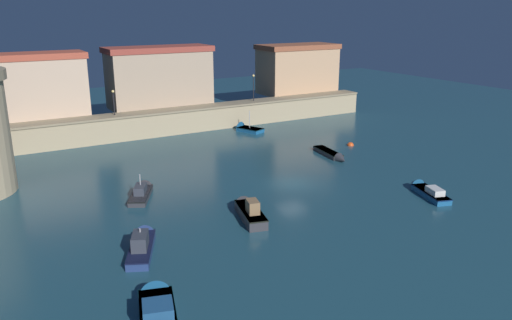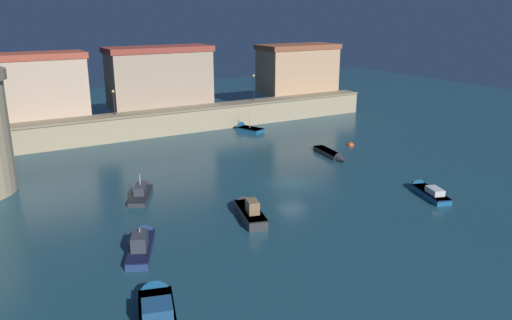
{
  "view_description": "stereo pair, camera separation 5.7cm",
  "coord_description": "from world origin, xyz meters",
  "px_view_note": "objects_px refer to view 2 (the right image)",
  "views": [
    {
      "loc": [
        -24.55,
        -35.75,
        15.22
      ],
      "look_at": [
        0.0,
        6.52,
        0.54
      ],
      "focal_mm": 35.66,
      "sensor_mm": 36.0,
      "label": 1
    },
    {
      "loc": [
        -24.5,
        -35.78,
        15.22
      ],
      "look_at": [
        0.0,
        6.52,
        0.54
      ],
      "focal_mm": 35.66,
      "sensor_mm": 36.0,
      "label": 2
    }
  ],
  "objects_px": {
    "quay_lamp_0": "(114,98)",
    "moored_boat_3": "(142,242)",
    "quay_lamp_1": "(254,84)",
    "moored_boat_4": "(333,155)",
    "moored_boat_1": "(157,309)",
    "moored_boat_5": "(248,210)",
    "mooring_buoy_0": "(351,145)",
    "moored_boat_0": "(142,191)",
    "moored_boat_2": "(426,190)",
    "moored_boat_6": "(245,129)"
  },
  "relations": [
    {
      "from": "moored_boat_0",
      "to": "moored_boat_3",
      "type": "distance_m",
      "value": 10.27
    },
    {
      "from": "moored_boat_5",
      "to": "moored_boat_6",
      "type": "relative_size",
      "value": 1.34
    },
    {
      "from": "quay_lamp_0",
      "to": "moored_boat_3",
      "type": "xyz_separation_m",
      "value": [
        -6.38,
        -29.45,
        -4.6
      ]
    },
    {
      "from": "moored_boat_0",
      "to": "moored_boat_1",
      "type": "distance_m",
      "value": 18.55
    },
    {
      "from": "moored_boat_2",
      "to": "moored_boat_3",
      "type": "xyz_separation_m",
      "value": [
        -24.11,
        2.2,
        0.12
      ]
    },
    {
      "from": "moored_boat_1",
      "to": "mooring_buoy_0",
      "type": "height_order",
      "value": "moored_boat_1"
    },
    {
      "from": "quay_lamp_1",
      "to": "moored_boat_0",
      "type": "xyz_separation_m",
      "value": [
        -22.17,
        -19.68,
        -5.06
      ]
    },
    {
      "from": "quay_lamp_1",
      "to": "moored_boat_2",
      "type": "height_order",
      "value": "quay_lamp_1"
    },
    {
      "from": "moored_boat_1",
      "to": "moored_boat_6",
      "type": "xyz_separation_m",
      "value": [
        23.85,
        33.95,
        -0.24
      ]
    },
    {
      "from": "quay_lamp_0",
      "to": "moored_boat_1",
      "type": "xyz_separation_m",
      "value": [
        -8.25,
        -37.53,
        -4.54
      ]
    },
    {
      "from": "moored_boat_3",
      "to": "mooring_buoy_0",
      "type": "distance_m",
      "value": 31.9
    },
    {
      "from": "moored_boat_0",
      "to": "moored_boat_1",
      "type": "xyz_separation_m",
      "value": [
        -5.03,
        -17.85,
        0.17
      ]
    },
    {
      "from": "moored_boat_3",
      "to": "moored_boat_5",
      "type": "distance_m",
      "value": 8.76
    },
    {
      "from": "quay_lamp_0",
      "to": "moored_boat_0",
      "type": "relative_size",
      "value": 0.55
    },
    {
      "from": "quay_lamp_0",
      "to": "moored_boat_5",
      "type": "distance_m",
      "value": 28.69
    },
    {
      "from": "mooring_buoy_0",
      "to": "moored_boat_0",
      "type": "bearing_deg",
      "value": -172.14
    },
    {
      "from": "moored_boat_2",
      "to": "mooring_buoy_0",
      "type": "bearing_deg",
      "value": 0.4
    },
    {
      "from": "moored_boat_3",
      "to": "moored_boat_0",
      "type": "bearing_deg",
      "value": 6.31
    },
    {
      "from": "quay_lamp_0",
      "to": "moored_boat_1",
      "type": "relative_size",
      "value": 0.44
    },
    {
      "from": "quay_lamp_1",
      "to": "moored_boat_4",
      "type": "distance_m",
      "value": 19.57
    },
    {
      "from": "moored_boat_2",
      "to": "moored_boat_5",
      "type": "relative_size",
      "value": 0.92
    },
    {
      "from": "moored_boat_0",
      "to": "moored_boat_5",
      "type": "distance_m",
      "value": 10.17
    },
    {
      "from": "quay_lamp_1",
      "to": "moored_boat_5",
      "type": "distance_m",
      "value": 33.15
    },
    {
      "from": "moored_boat_4",
      "to": "moored_boat_6",
      "type": "height_order",
      "value": "moored_boat_6"
    },
    {
      "from": "moored_boat_0",
      "to": "moored_boat_6",
      "type": "height_order",
      "value": "moored_boat_6"
    },
    {
      "from": "quay_lamp_0",
      "to": "quay_lamp_1",
      "type": "xyz_separation_m",
      "value": [
        18.96,
        0.0,
        0.36
      ]
    },
    {
      "from": "moored_boat_1",
      "to": "moored_boat_5",
      "type": "relative_size",
      "value": 1.13
    },
    {
      "from": "moored_boat_3",
      "to": "moored_boat_4",
      "type": "xyz_separation_m",
      "value": [
        24.19,
        10.6,
        -0.19
      ]
    },
    {
      "from": "moored_boat_1",
      "to": "moored_boat_2",
      "type": "distance_m",
      "value": 26.63
    },
    {
      "from": "quay_lamp_0",
      "to": "moored_boat_0",
      "type": "distance_m",
      "value": 20.49
    },
    {
      "from": "quay_lamp_0",
      "to": "moored_boat_5",
      "type": "height_order",
      "value": "quay_lamp_0"
    },
    {
      "from": "moored_boat_5",
      "to": "moored_boat_2",
      "type": "bearing_deg",
      "value": -87.88
    },
    {
      "from": "quay_lamp_0",
      "to": "moored_boat_4",
      "type": "distance_m",
      "value": 26.37
    },
    {
      "from": "quay_lamp_1",
      "to": "moored_boat_5",
      "type": "xyz_separation_m",
      "value": [
        -16.67,
        -28.24,
        -4.9
      ]
    },
    {
      "from": "quay_lamp_1",
      "to": "moored_boat_2",
      "type": "xyz_separation_m",
      "value": [
        -1.23,
        -31.65,
        -5.08
      ]
    },
    {
      "from": "moored_boat_4",
      "to": "quay_lamp_1",
      "type": "bearing_deg",
      "value": -175.01
    },
    {
      "from": "moored_boat_1",
      "to": "moored_boat_6",
      "type": "bearing_deg",
      "value": -18.92
    },
    {
      "from": "moored_boat_0",
      "to": "moored_boat_4",
      "type": "xyz_separation_m",
      "value": [
        21.02,
        0.84,
        -0.08
      ]
    },
    {
      "from": "moored_boat_3",
      "to": "moored_boat_5",
      "type": "relative_size",
      "value": 1.02
    },
    {
      "from": "moored_boat_0",
      "to": "mooring_buoy_0",
      "type": "height_order",
      "value": "moored_boat_0"
    },
    {
      "from": "moored_boat_1",
      "to": "moored_boat_6",
      "type": "height_order",
      "value": "moored_boat_6"
    },
    {
      "from": "moored_boat_3",
      "to": "mooring_buoy_0",
      "type": "bearing_deg",
      "value": -41.0
    },
    {
      "from": "moored_boat_2",
      "to": "moored_boat_6",
      "type": "height_order",
      "value": "moored_boat_6"
    },
    {
      "from": "moored_boat_3",
      "to": "moored_boat_4",
      "type": "relative_size",
      "value": 1.04
    },
    {
      "from": "quay_lamp_0",
      "to": "moored_boat_4",
      "type": "relative_size",
      "value": 0.5
    },
    {
      "from": "quay_lamp_0",
      "to": "mooring_buoy_0",
      "type": "xyz_separation_m",
      "value": [
        22.59,
        -16.12,
        -5.05
      ]
    },
    {
      "from": "quay_lamp_0",
      "to": "moored_boat_0",
      "type": "height_order",
      "value": "quay_lamp_0"
    },
    {
      "from": "moored_boat_3",
      "to": "quay_lamp_1",
      "type": "bearing_deg",
      "value": -16.42
    },
    {
      "from": "moored_boat_3",
      "to": "moored_boat_6",
      "type": "relative_size",
      "value": 1.36
    },
    {
      "from": "quay_lamp_0",
      "to": "moored_boat_4",
      "type": "height_order",
      "value": "quay_lamp_0"
    }
  ]
}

